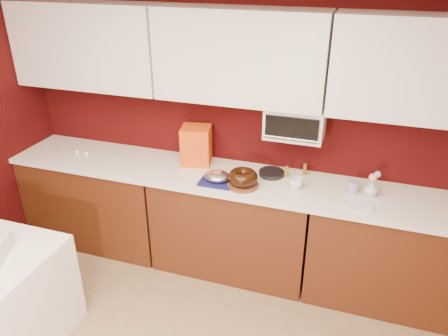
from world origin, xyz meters
The scene contains 28 objects.
wall_back centered at (0.00, 2.25, 1.25)m, with size 4.00×0.02×2.50m, color #390807.
base_cabinet_left centered at (-1.33, 1.94, 0.43)m, with size 1.31×0.58×0.86m, color #4C230F.
base_cabinet_center centered at (0.00, 1.94, 0.43)m, with size 1.31×0.58×0.86m, color #4C230F.
base_cabinet_right centered at (1.33, 1.94, 0.43)m, with size 1.31×0.58×0.86m, color #4C230F.
countertop centered at (0.00, 1.94, 0.88)m, with size 4.00×0.62×0.04m, color white.
upper_cabinet_left centered at (-1.33, 2.08, 1.85)m, with size 1.31×0.33×0.70m, color white.
upper_cabinet_center centered at (0.00, 2.08, 1.85)m, with size 1.31×0.33×0.70m, color white.
upper_cabinet_right centered at (1.33, 2.08, 1.85)m, with size 1.31×0.33×0.70m, color white.
toaster_oven centered at (0.45, 2.10, 1.38)m, with size 0.45×0.30×0.25m, color white.
toaster_oven_door centered at (0.45, 1.94, 1.38)m, with size 0.40×0.02×0.18m, color black.
toaster_oven_handle centered at (0.45, 1.93, 1.30)m, with size 0.02×0.02×0.42m, color silver.
cake_base centered at (0.12, 1.81, 0.91)m, with size 0.25×0.25×0.02m, color brown.
bundt_cake centered at (0.12, 1.81, 0.98)m, with size 0.23×0.23×0.09m, color black.
navy_towel centered at (-0.09, 1.81, 0.91)m, with size 0.27×0.22×0.02m, color #15174F.
foil_ham_nest centered at (-0.09, 1.81, 0.96)m, with size 0.21×0.18×0.08m, color silver.
roasted_ham centered at (-0.09, 1.81, 0.98)m, with size 0.09×0.07×0.06m, color #9F5048.
pandoro_box centered at (-0.38, 2.09, 1.07)m, with size 0.24×0.22×0.33m, color red.
dark_pan centered at (0.29, 2.07, 0.92)m, with size 0.21×0.21×0.04m, color black.
coffee_mug centered at (0.52, 1.92, 0.95)m, with size 0.09×0.09×0.10m, color white.
blue_jar centered at (0.95, 1.98, 0.95)m, with size 0.08×0.08×0.09m, color #1C249C.
flower_vase centered at (1.08, 1.98, 0.96)m, with size 0.09×0.09×0.13m, color silver.
flower_pink centered at (1.08, 1.98, 1.05)m, with size 0.06×0.06×0.06m, color pink.
flower_blue centered at (1.11, 2.00, 1.07)m, with size 0.05×0.05×0.05m, color #8DB7E2.
china_plate centered at (1.01, 1.79, 0.91)m, with size 0.22×0.22×0.01m, color white.
amber_bottle centered at (0.41, 2.08, 0.95)m, with size 0.03×0.03×0.09m, color olive.
egg_left centered at (-1.49, 1.92, 0.92)m, with size 0.05×0.04×0.04m, color white.
egg_right centered at (-1.39, 1.92, 0.92)m, with size 0.05×0.04×0.04m, color white.
amber_bottle_tall centered at (0.55, 2.16, 0.95)m, with size 0.03×0.03×0.10m, color brown.
Camera 1 is at (0.93, -1.10, 2.55)m, focal length 35.00 mm.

